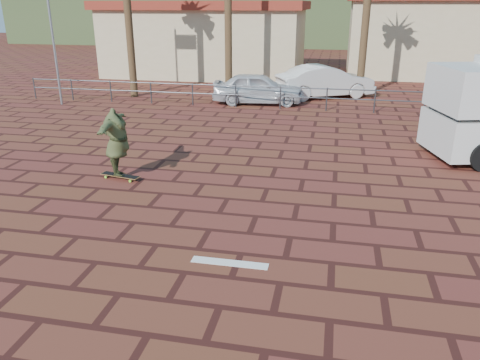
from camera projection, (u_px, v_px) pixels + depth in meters
name	position (u px, v px, depth m)	size (l,w,h in m)	color
ground	(209.00, 230.00, 9.63)	(120.00, 120.00, 0.00)	maroon
paint_stripe	(230.00, 263.00, 8.40)	(1.40, 0.22, 0.01)	white
guardrail	(280.00, 94.00, 20.38)	(24.06, 0.06, 1.00)	#47494F
building_west	(207.00, 38.00, 30.10)	(12.60, 7.60, 4.50)	beige
building_east	(432.00, 34.00, 29.22)	(10.60, 6.60, 5.00)	beige
hill_front	(320.00, 16.00, 54.38)	(70.00, 18.00, 6.00)	#384C28
hill_back	(159.00, 6.00, 63.63)	(35.00, 14.00, 8.00)	#384C28
longboard	(120.00, 176.00, 12.38)	(1.15, 0.46, 0.11)	olive
skateboarder	(117.00, 142.00, 12.06)	(2.21, 0.60, 1.80)	#424A28
car_silver	(258.00, 88.00, 21.51)	(1.66, 4.14, 1.41)	silver
car_white	(325.00, 81.00, 22.89)	(1.65, 4.74, 1.56)	silver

